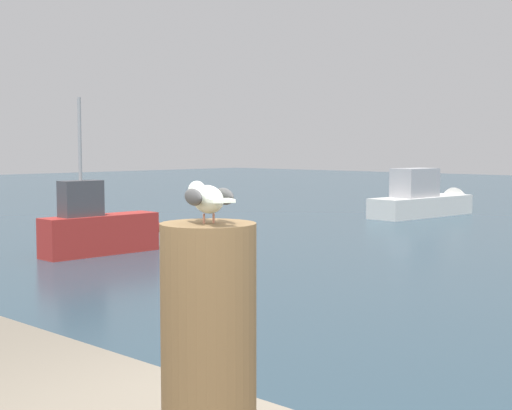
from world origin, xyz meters
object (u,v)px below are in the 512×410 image
at_px(mooring_post, 209,339).
at_px(seagull, 207,198).
at_px(boat_white, 429,200).
at_px(boat_red, 104,228).

relative_size(mooring_post, seagull, 2.26).
relative_size(mooring_post, boat_white, 0.15).
height_order(seagull, boat_red, boat_red).
relative_size(seagull, boat_red, 0.10).
xyz_separation_m(boat_white, boat_red, (-0.61, -13.91, 0.04)).
bearing_deg(boat_white, mooring_post, -61.75).
bearing_deg(boat_red, boat_white, 87.48).
relative_size(mooring_post, boat_red, 0.23).
bearing_deg(mooring_post, boat_red, 146.35).
height_order(mooring_post, boat_white, mooring_post).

